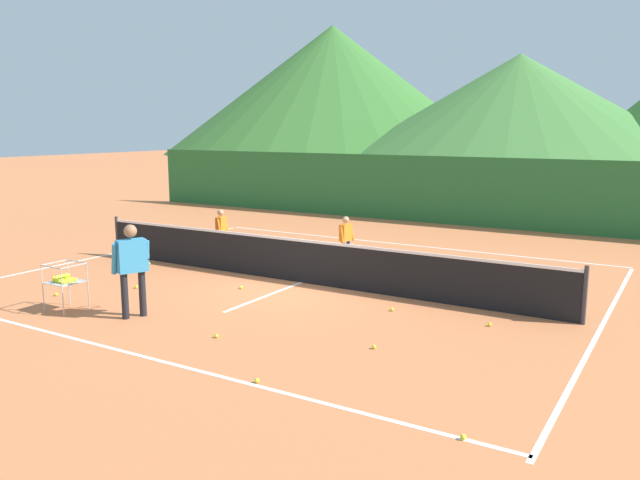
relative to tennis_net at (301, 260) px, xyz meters
The scene contains 24 objects.
ground_plane 0.50m from the tennis_net, ahead, with size 120.00×120.00×0.00m, color #C67042.
line_baseline_near 5.11m from the tennis_net, 90.00° to the right, with size 12.28×0.08×0.01m, color white.
line_baseline_far 5.42m from the tennis_net, 90.00° to the left, with size 12.28×0.08×0.01m, color white.
line_sideline_west 6.16m from the tennis_net, behind, with size 0.08×10.48×0.01m, color white.
line_sideline_east 6.16m from the tennis_net, ahead, with size 0.08×10.48×0.01m, color white.
line_service_center 0.50m from the tennis_net, ahead, with size 0.08×5.37×0.01m, color white.
tennis_net is the anchor object (origin of this frame).
instructor 3.95m from the tennis_net, 107.75° to the right, with size 0.52×0.84×1.70m.
student_0 3.82m from the tennis_net, 156.89° to the left, with size 0.28×0.51×1.23m.
student_1 2.17m from the tennis_net, 91.82° to the left, with size 0.26×0.48×1.21m.
ball_cart 4.86m from the tennis_net, 122.60° to the right, with size 0.58×0.58×0.90m.
tennis_ball_0 3.58m from the tennis_net, 140.49° to the right, with size 0.07×0.07×0.07m, color yellow.
tennis_ball_1 5.61m from the tennis_net, 63.40° to the right, with size 0.07×0.07×0.07m, color yellow.
tennis_ball_2 4.30m from the tennis_net, behind, with size 0.07×0.07×0.07m, color yellow.
tennis_ball_3 5.11m from the tennis_net, 136.05° to the right, with size 0.07×0.07×0.07m, color yellow.
tennis_ball_4 1.46m from the tennis_net, 125.00° to the right, with size 0.07×0.07×0.07m, color yellow.
tennis_ball_5 4.60m from the tennis_net, 12.02° to the right, with size 0.07×0.07×0.07m, color yellow.
tennis_ball_6 2.86m from the tennis_net, 20.41° to the right, with size 0.07×0.07×0.07m, color yellow.
tennis_ball_7 4.46m from the tennis_net, 42.53° to the right, with size 0.07×0.07×0.07m, color yellow.
tennis_ball_8 3.97m from the tennis_net, 77.84° to the right, with size 0.07×0.07×0.07m, color yellow.
tennis_ball_9 7.44m from the tennis_net, 43.38° to the right, with size 0.07×0.07×0.07m, color yellow.
windscreen_fence 9.86m from the tennis_net, 90.00° to the left, with size 27.02×0.08×2.38m, color #286B33.
hill_0 70.83m from the tennis_net, 119.43° to the left, with size 43.21×43.21×16.12m, color #38702D.
hill_1 59.41m from the tennis_net, 99.76° to the left, with size 38.30×38.30×10.96m, color #427A38.
Camera 1 is at (7.39, -11.46, 3.40)m, focal length 35.58 mm.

